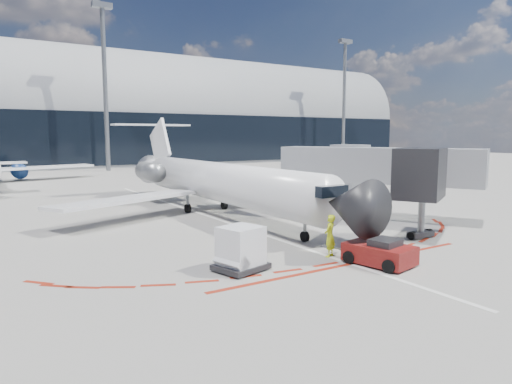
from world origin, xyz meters
TOP-DOWN VIEW (x-y plane):
  - ground at (0.00, 0.00)m, footprint 260.00×260.00m
  - apron_centerline at (0.00, 2.00)m, footprint 0.25×40.00m
  - apron_stop_bar at (0.00, -11.50)m, footprint 14.00×0.25m
  - terminal_building at (0.00, 64.97)m, footprint 150.00×24.15m
  - jet_bridge at (9.79, -3.01)m, footprint 10.03×15.20m
  - light_mast_centre at (5.00, 48.00)m, footprint 0.70×0.70m
  - light_mast_east at (55.00, 48.00)m, footprint 0.70×0.70m
  - regional_jet at (0.90, 3.18)m, footprint 22.99×28.35m
  - pushback_tug at (1.00, -12.20)m, footprint 2.37×4.56m
  - ramp_worker at (0.03, -10.06)m, footprint 0.85×0.75m
  - uld_container at (-4.54, -9.79)m, footprint 2.33×2.12m

SIDE VIEW (x-z plane):
  - ground at x=0.00m, z-range 0.00..0.00m
  - apron_centerline at x=0.00m, z-range 0.00..0.01m
  - apron_stop_bar at x=0.00m, z-range 0.00..0.01m
  - pushback_tug at x=1.00m, z-range -0.07..1.09m
  - uld_container at x=-4.54m, z-range -0.01..1.84m
  - ramp_worker at x=0.03m, z-range 0.00..1.95m
  - regional_jet at x=0.90m, z-range -1.18..5.92m
  - jet_bridge at x=9.79m, z-range 0.56..5.46m
  - terminal_building at x=0.00m, z-range -3.48..20.52m
  - light_mast_centre at x=5.00m, z-range 0.00..25.00m
  - light_mast_east at x=55.00m, z-range 0.00..25.00m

